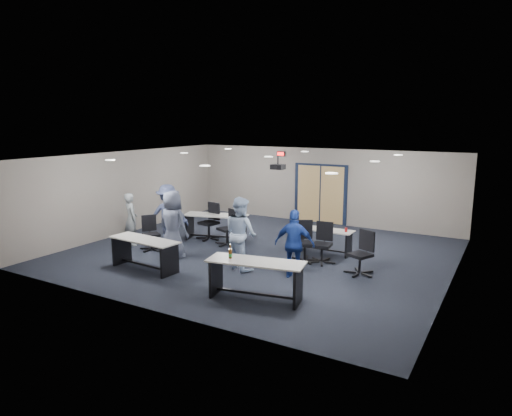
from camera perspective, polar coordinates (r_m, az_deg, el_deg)
The scene contains 25 objects.
floor at distance 12.91m, azimuth 0.44°, elevation -5.62°, with size 10.00×10.00×0.00m, color black.
back_wall at distance 16.61m, azimuth 8.12°, elevation 2.75°, with size 10.00×0.04×2.70m, color gray.
front_wall at distance 9.04m, azimuth -13.75°, elevation -4.28°, with size 10.00×0.04×2.70m, color gray.
left_wall at distance 15.63m, azimuth -15.73°, elevation 1.95°, with size 0.04×9.00×2.70m, color gray.
right_wall at distance 11.08m, azimuth 23.61°, elevation -2.12°, with size 0.04×9.00×2.70m, color gray.
ceiling at distance 12.41m, azimuth 0.46°, elevation 6.41°, with size 10.00×9.00×0.04m, color white.
double_door at distance 16.62m, azimuth 8.04°, elevation 1.71°, with size 2.00×0.07×2.20m.
exit_sign at distance 17.10m, azimuth 3.13°, elevation 6.78°, with size 0.32×0.07×0.18m.
ceiling_projector at distance 12.74m, azimuth 2.75°, elevation 5.18°, with size 0.35×0.32×0.37m.
ceiling_can_lights at distance 12.63m, azimuth 1.02°, elevation 6.35°, with size 6.24×5.74×0.02m, color white, non-canonical shape.
table_front_left at distance 11.71m, azimuth -13.77°, elevation -4.96°, with size 1.96×0.77×0.78m.
table_front_right at distance 9.52m, azimuth -0.08°, elevation -8.08°, with size 2.12×1.04×1.13m.
table_back_left at distance 14.23m, azimuth -5.03°, elevation -1.82°, with size 2.08×1.17×0.80m.
table_back_right at distance 12.96m, azimuth 8.44°, elevation -3.54°, with size 1.67×0.57×0.79m.
chair_back_a at distance 14.30m, azimuth -5.93°, elevation -1.68°, with size 0.72×0.72×1.14m, color black, non-canonical shape.
chair_back_b at distance 13.62m, azimuth -3.64°, elevation -2.46°, with size 0.67×0.67×1.06m, color black, non-canonical shape.
chair_back_c at distance 12.07m, azimuth 6.13°, elevation -4.21°, with size 0.68×0.68×1.08m, color black, non-canonical shape.
chair_back_d at distance 11.99m, azimuth 8.25°, elevation -4.39°, with size 0.67×0.67×1.06m, color black, non-canonical shape.
chair_loose_left at distance 13.39m, azimuth -12.97°, elevation -3.10°, with size 0.63×0.63×1.00m, color black, non-canonical shape.
chair_loose_right at distance 11.28m, azimuth 12.89°, elevation -5.52°, with size 0.67×0.67×1.07m, color black, non-canonical shape.
person_gray at distance 14.03m, azimuth -15.35°, elevation -1.36°, with size 0.57×0.38×1.58m, color gray.
person_plaid at distance 12.48m, azimuth -10.37°, elevation -2.04°, with size 0.89×0.58×1.83m, color #4D546A.
person_lightblue at distance 11.34m, azimuth -1.92°, elevation -3.17°, with size 0.89×0.69×1.83m, color #B6CEF1.
person_navy at distance 10.77m, azimuth 4.84°, elevation -4.50°, with size 0.96×0.40×1.64m, color navy.
person_back at distance 13.73m, azimuth -10.94°, elevation -0.88°, with size 1.18×0.68×1.83m, color #374063.
Camera 1 is at (6.08, -10.78, 3.66)m, focal length 32.00 mm.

